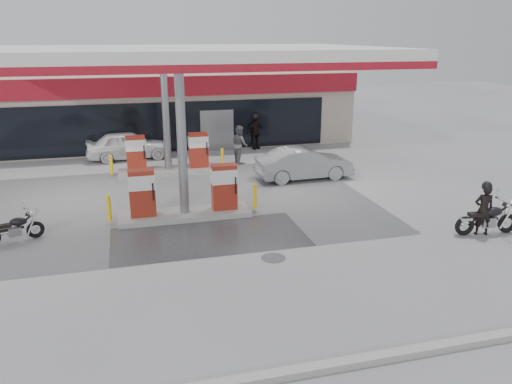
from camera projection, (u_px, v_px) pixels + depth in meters
ground at (193, 238)px, 15.48m from camera, size 90.00×90.00×0.00m
wet_patch at (209, 237)px, 15.60m from camera, size 6.00×3.00×0.00m
drain_cover at (273, 258)px, 14.12m from camera, size 0.70×0.70×0.01m
kerb at (247, 381)px, 9.00m from camera, size 28.00×0.25×0.15m
store_building at (155, 106)px, 29.56m from camera, size 22.00×8.22×4.00m
canopy at (169, 56)px, 18.49m from camera, size 16.00×10.02×5.51m
pump_island_near at (184, 197)px, 17.11m from camera, size 5.14×1.30×1.78m
pump_island_far at (168, 158)px, 22.64m from camera, size 5.14×1.30×1.78m
main_motorcycle at (488, 220)px, 15.69m from camera, size 2.10×0.81×1.08m
biker_main at (484, 210)px, 15.56m from camera, size 0.68×0.54×1.65m
parked_motorcycle at (14, 229)px, 15.11m from camera, size 1.72×0.83×0.91m
sedan_white at (129, 145)px, 25.17m from camera, size 4.26×1.94×1.42m
attendant at (240, 144)px, 24.36m from camera, size 0.84×1.01×1.85m
hatchback_silver at (304, 164)px, 21.66m from camera, size 4.23×1.61×1.38m
biker_walking at (255, 132)px, 27.31m from camera, size 1.18×0.79×1.86m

